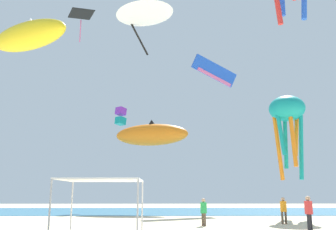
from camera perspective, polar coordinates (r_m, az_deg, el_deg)
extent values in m
cube|color=teal|center=(41.90, 0.09, -14.98)|extent=(110.00, 18.43, 0.03)
cylinder|color=#B2B2B7|center=(14.14, -18.30, -14.58)|extent=(0.07, 0.07, 2.44)
cylinder|color=#B2B2B7|center=(13.57, -4.85, -15.26)|extent=(0.07, 0.07, 2.44)
cylinder|color=#B2B2B7|center=(17.28, -15.07, -14.27)|extent=(0.07, 0.07, 2.44)
cylinder|color=#B2B2B7|center=(16.81, -4.11, -14.71)|extent=(0.07, 0.07, 2.44)
cube|color=white|center=(15.36, -10.40, -10.10)|extent=(3.26, 3.32, 0.06)
cylinder|color=brown|center=(22.70, 5.87, -16.21)|extent=(0.15, 0.15, 0.75)
cylinder|color=brown|center=(22.97, 5.54, -16.17)|extent=(0.15, 0.15, 0.75)
cylinder|color=green|center=(22.80, 5.66, -14.44)|extent=(0.39, 0.39, 0.65)
sphere|color=tan|center=(22.79, 5.64, -13.32)|extent=(0.24, 0.24, 0.24)
cylinder|color=brown|center=(25.15, 17.69, -15.30)|extent=(0.15, 0.15, 0.77)
cylinder|color=brown|center=(25.37, 18.19, -15.24)|extent=(0.15, 0.15, 0.77)
cylinder|color=orange|center=(25.23, 17.83, -13.64)|extent=(0.40, 0.40, 0.67)
sphere|color=tan|center=(25.22, 17.76, -12.59)|extent=(0.25, 0.25, 0.25)
cylinder|color=black|center=(21.61, 21.42, -15.56)|extent=(0.16, 0.16, 0.82)
cylinder|color=black|center=(21.91, 21.69, -15.48)|extent=(0.16, 0.16, 0.82)
cylinder|color=red|center=(21.72, 21.39, -13.51)|extent=(0.43, 0.43, 0.71)
sphere|color=tan|center=(21.71, 21.29, -12.23)|extent=(0.27, 0.27, 0.27)
ellipsoid|color=orange|center=(38.95, -2.62, -3.16)|extent=(8.47, 4.68, 2.81)
cone|color=black|center=(39.17, -2.60, -1.35)|extent=(1.46, 1.57, 1.08)
cone|color=white|center=(25.90, -3.78, 16.40)|extent=(5.02, 4.99, 1.13)
cylinder|color=black|center=(26.79, -4.80, 12.35)|extent=(1.60, 0.64, 2.77)
cube|color=black|center=(37.80, -13.59, 15.33)|extent=(2.93, 2.93, 0.29)
cylinder|color=pink|center=(37.00, -13.73, 12.84)|extent=(0.14, 0.14, 2.33)
cube|color=purple|center=(44.00, -7.50, 0.57)|extent=(1.44, 1.46, 0.99)
cube|color=teal|center=(43.75, -7.54, -0.95)|extent=(1.44, 1.46, 0.99)
cube|color=blue|center=(45.35, 7.34, 6.95)|extent=(5.91, 2.54, 3.69)
cube|color=pink|center=(45.09, 7.37, 5.98)|extent=(4.43, 1.79, 2.04)
ellipsoid|color=teal|center=(31.99, 18.34, 0.97)|extent=(4.06, 4.06, 2.15)
cylinder|color=teal|center=(30.88, 17.52, -3.01)|extent=(0.62, 0.49, 3.33)
cylinder|color=orange|center=(30.64, 19.24, -3.76)|extent=(0.33, 0.76, 4.31)
cylinder|color=teal|center=(31.27, 20.39, -4.76)|extent=(0.79, 0.60, 5.31)
cylinder|color=orange|center=(32.25, 19.68, -3.24)|extent=(0.62, 0.49, 3.33)
cylinder|color=teal|center=(32.34, 18.16, -4.26)|extent=(0.33, 0.76, 4.31)
cylinder|color=orange|center=(31.60, 17.13, -5.05)|extent=(0.79, 0.60, 5.31)
ellipsoid|color=yellow|center=(24.29, -21.24, 11.60)|extent=(6.11, 4.49, 1.94)
cone|color=white|center=(24.67, -21.07, 13.56)|extent=(1.20, 1.23, 0.73)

